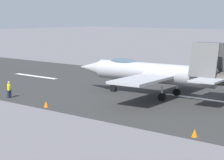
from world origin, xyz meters
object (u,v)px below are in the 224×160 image
object	(u,v)px
marker_cone_near	(195,133)
marker_cone_mid	(46,104)
crew_person	(9,90)
fighter_jet	(153,72)

from	to	relation	value
marker_cone_near	marker_cone_mid	bearing A→B (deg)	0.00
crew_person	marker_cone_mid	size ratio (longest dim) A/B	3.04
fighter_jet	crew_person	bearing A→B (deg)	43.41
crew_person	marker_cone_near	bearing A→B (deg)	178.36
crew_person	fighter_jet	bearing A→B (deg)	-136.59
crew_person	marker_cone_mid	bearing A→B (deg)	174.38
crew_person	marker_cone_near	size ratio (longest dim) A/B	3.04
marker_cone_near	marker_cone_mid	size ratio (longest dim) A/B	1.00
fighter_jet	marker_cone_mid	world-z (taller)	fighter_jet
crew_person	marker_cone_mid	world-z (taller)	crew_person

